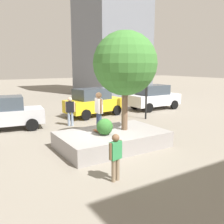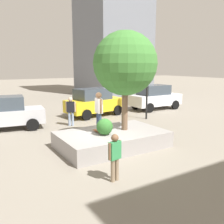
% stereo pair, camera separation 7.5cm
% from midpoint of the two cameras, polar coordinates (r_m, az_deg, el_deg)
% --- Properties ---
extents(ground_plane, '(120.00, 120.00, 0.00)m').
position_cam_midpoint_polar(ground_plane, '(11.12, -1.26, -8.37)').
color(ground_plane, gray).
extents(planter_ledge, '(4.69, 2.93, 0.70)m').
position_cam_midpoint_polar(planter_ledge, '(11.25, 0.19, -6.27)').
color(planter_ledge, gray).
rests_on(planter_ledge, ground).
extents(plaza_tree, '(2.84, 2.84, 4.43)m').
position_cam_midpoint_polar(plaza_tree, '(11.16, 3.22, 11.01)').
color(plaza_tree, brown).
rests_on(plaza_tree, planter_ledge).
extents(boxwood_shrub, '(0.70, 0.70, 0.70)m').
position_cam_midpoint_polar(boxwood_shrub, '(10.61, -1.50, -3.39)').
color(boxwood_shrub, '#2D6628').
rests_on(boxwood_shrub, planter_ledge).
extents(skateboard, '(0.29, 0.82, 0.07)m').
position_cam_midpoint_polar(skateboard, '(11.00, -2.80, -4.48)').
color(skateboard, brown).
rests_on(skateboard, planter_ledge).
extents(skateboarder, '(0.27, 0.58, 1.72)m').
position_cam_midpoint_polar(skateboarder, '(10.78, -2.84, 0.71)').
color(skateboarder, navy).
rests_on(skateboarder, skateboard).
extents(sedan_parked, '(4.30, 2.39, 1.90)m').
position_cam_midpoint_polar(sedan_parked, '(15.32, -23.15, -0.20)').
color(sedan_parked, '#B7B7BC').
rests_on(sedan_parked, ground).
extents(taxi_cab, '(4.51, 2.50, 2.00)m').
position_cam_midpoint_polar(taxi_cab, '(18.05, -3.94, 2.31)').
color(taxi_cab, gold).
rests_on(taxi_cab, ground).
extents(police_car, '(4.39, 2.09, 2.03)m').
position_cam_midpoint_polar(police_car, '(21.03, 9.91, 3.41)').
color(police_car, white).
rests_on(police_car, ground).
extents(traffic_light_corner, '(0.37, 0.37, 4.27)m').
position_cam_midpoint_polar(traffic_light_corner, '(16.88, 8.24, 8.18)').
color(traffic_light_corner, black).
rests_on(traffic_light_corner, ground).
extents(passerby_with_bag, '(0.54, 0.39, 1.75)m').
position_cam_midpoint_polar(passerby_with_bag, '(15.20, -9.31, 0.62)').
color(passerby_with_bag, '#8C9EB7').
rests_on(passerby_with_bag, ground).
extents(pedestrian_crossing, '(0.51, 0.26, 1.54)m').
position_cam_midpoint_polar(pedestrian_crossing, '(7.88, 0.93, -9.66)').
color(pedestrian_crossing, '#847056').
rests_on(pedestrian_crossing, ground).
extents(brick_midrise, '(7.29, 8.39, 19.82)m').
position_cam_midpoint_polar(brick_midrise, '(33.64, 0.04, 21.42)').
color(brick_midrise, slate).
rests_on(brick_midrise, ground).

